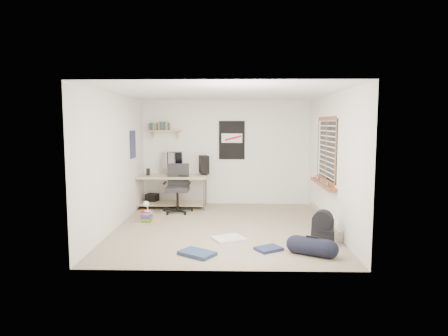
{
  "coord_description": "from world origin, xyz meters",
  "views": [
    {
      "loc": [
        0.19,
        -7.36,
        1.94
      ],
      "look_at": [
        0.01,
        0.39,
        1.08
      ],
      "focal_mm": 32.0,
      "sensor_mm": 36.0,
      "label": 1
    }
  ],
  "objects_px": {
    "duffel_bag": "(312,246)",
    "book_stack": "(147,215)",
    "office_chair": "(177,190)",
    "desk": "(171,192)",
    "backpack": "(322,232)"
  },
  "relations": [
    {
      "from": "office_chair",
      "to": "duffel_bag",
      "type": "height_order",
      "value": "office_chair"
    },
    {
      "from": "duffel_bag",
      "to": "office_chair",
      "type": "bearing_deg",
      "value": 158.99
    },
    {
      "from": "backpack",
      "to": "book_stack",
      "type": "bearing_deg",
      "value": 177.59
    },
    {
      "from": "desk",
      "to": "office_chair",
      "type": "xyz_separation_m",
      "value": [
        0.22,
        -0.47,
        0.12
      ]
    },
    {
      "from": "office_chair",
      "to": "duffel_bag",
      "type": "bearing_deg",
      "value": -51.4
    },
    {
      "from": "backpack",
      "to": "duffel_bag",
      "type": "bearing_deg",
      "value": -94.71
    },
    {
      "from": "office_chair",
      "to": "backpack",
      "type": "xyz_separation_m",
      "value": [
        2.68,
        -2.26,
        -0.29
      ]
    },
    {
      "from": "book_stack",
      "to": "office_chair",
      "type": "bearing_deg",
      "value": 61.64
    },
    {
      "from": "office_chair",
      "to": "book_stack",
      "type": "relative_size",
      "value": 2.46
    },
    {
      "from": "backpack",
      "to": "duffel_bag",
      "type": "relative_size",
      "value": 0.84
    },
    {
      "from": "desk",
      "to": "duffel_bag",
      "type": "xyz_separation_m",
      "value": [
        2.61,
        -3.32,
        -0.22
      ]
    },
    {
      "from": "duffel_bag",
      "to": "book_stack",
      "type": "relative_size",
      "value": 1.22
    },
    {
      "from": "duffel_bag",
      "to": "book_stack",
      "type": "height_order",
      "value": "duffel_bag"
    },
    {
      "from": "backpack",
      "to": "desk",
      "type": "bearing_deg",
      "value": 157.51
    },
    {
      "from": "desk",
      "to": "duffel_bag",
      "type": "height_order",
      "value": "desk"
    }
  ]
}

